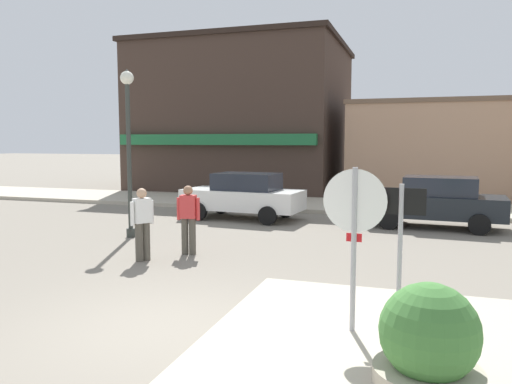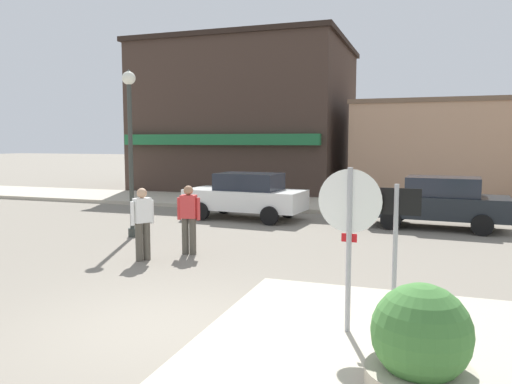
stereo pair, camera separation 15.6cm
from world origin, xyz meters
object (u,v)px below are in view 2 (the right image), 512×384
at_px(stop_sign, 349,228).
at_px(planter, 421,349).
at_px(pedestrian_crossing_far, 142,222).
at_px(one_way_sign, 395,245).
at_px(parked_car_second, 439,202).
at_px(lamp_post, 130,129).
at_px(parked_car_nearest, 246,195).
at_px(pedestrian_crossing_near, 189,217).

bearing_deg(stop_sign, planter, -54.69).
relative_size(planter, pedestrian_crossing_far, 0.76).
distance_m(stop_sign, one_way_sign, 0.60).
bearing_deg(parked_car_second, pedestrian_crossing_far, -133.88).
distance_m(stop_sign, planter, 1.86).
relative_size(lamp_post, pedestrian_crossing_far, 2.82).
bearing_deg(planter, lamp_post, 138.91).
height_order(one_way_sign, pedestrian_crossing_far, one_way_sign).
bearing_deg(lamp_post, planter, -41.09).
bearing_deg(pedestrian_crossing_far, lamp_post, 127.30).
distance_m(parked_car_nearest, parked_car_second, 6.12).
height_order(stop_sign, pedestrian_crossing_near, stop_sign).
bearing_deg(pedestrian_crossing_near, pedestrian_crossing_far, -127.63).
xyz_separation_m(one_way_sign, lamp_post, (-7.29, 5.32, 1.63)).
bearing_deg(one_way_sign, pedestrian_crossing_near, 141.13).
bearing_deg(pedestrian_crossing_near, lamp_post, 149.90).
distance_m(planter, pedestrian_crossing_far, 7.32).
xyz_separation_m(parked_car_second, pedestrian_crossing_near, (-5.56, -5.61, 0.06)).
distance_m(parked_car_second, pedestrian_crossing_near, 7.90).
distance_m(stop_sign, pedestrian_crossing_far, 5.86).
distance_m(one_way_sign, planter, 1.58).
height_order(lamp_post, pedestrian_crossing_far, lamp_post).
bearing_deg(stop_sign, lamp_post, 141.41).
distance_m(stop_sign, pedestrian_crossing_near, 5.85).
bearing_deg(stop_sign, pedestrian_crossing_far, 148.36).
relative_size(one_way_sign, planter, 1.71).
relative_size(lamp_post, parked_car_second, 1.11).
bearing_deg(pedestrian_crossing_near, stop_sign, -42.68).
distance_m(parked_car_nearest, pedestrian_crossing_far, 6.28).
bearing_deg(one_way_sign, lamp_post, 143.86).
relative_size(stop_sign, lamp_post, 0.51).
bearing_deg(lamp_post, stop_sign, -38.59).
xyz_separation_m(planter, pedestrian_crossing_far, (-5.88, 4.36, 0.31)).
xyz_separation_m(parked_car_second, pedestrian_crossing_far, (-6.25, -6.50, 0.06)).
bearing_deg(one_way_sign, parked_car_nearest, 120.15).
bearing_deg(planter, stop_sign, 125.31).
bearing_deg(lamp_post, pedestrian_crossing_near, -30.10).
relative_size(stop_sign, parked_car_nearest, 0.56).
distance_m(one_way_sign, pedestrian_crossing_far, 6.32).
xyz_separation_m(stop_sign, planter, (0.92, -1.30, -0.96)).
relative_size(parked_car_nearest, pedestrian_crossing_far, 2.56).
height_order(lamp_post, parked_car_nearest, lamp_post).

